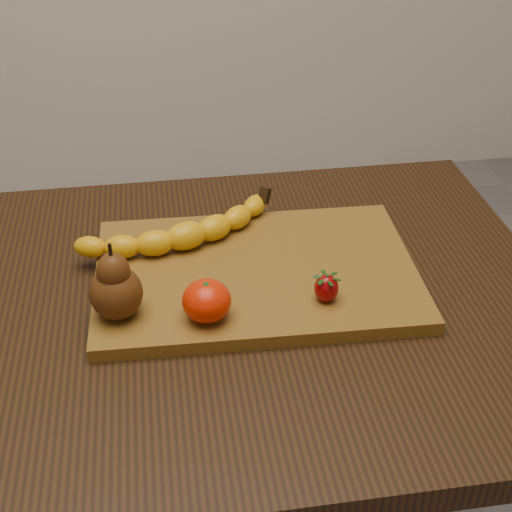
{
  "coord_description": "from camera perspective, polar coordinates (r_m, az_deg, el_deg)",
  "views": [
    {
      "loc": [
        -0.04,
        -0.78,
        1.36
      ],
      "look_at": [
        0.08,
        0.03,
        0.8
      ],
      "focal_mm": 50.0,
      "sensor_mm": 36.0,
      "label": 1
    }
  ],
  "objects": [
    {
      "name": "pear",
      "position": [
        0.91,
        -11.26,
        -1.95
      ],
      "size": [
        0.07,
        0.07,
        0.11
      ],
      "primitive_type": null,
      "rotation": [
        0.0,
        0.0,
        0.05
      ],
      "color": "#4F290C",
      "rests_on": "cutting_board"
    },
    {
      "name": "table",
      "position": [
        1.05,
        -4.23,
        -7.67
      ],
      "size": [
        1.0,
        0.7,
        0.76
      ],
      "color": "black",
      "rests_on": "ground"
    },
    {
      "name": "banana",
      "position": [
        1.04,
        -5.6,
        1.62
      ],
      "size": [
        0.27,
        0.15,
        0.04
      ],
      "primitive_type": null,
      "rotation": [
        0.0,
        0.0,
        0.31
      ],
      "color": "#E7AB0A",
      "rests_on": "cutting_board"
    },
    {
      "name": "strawberry",
      "position": [
        0.94,
        5.66,
        -2.51
      ],
      "size": [
        0.04,
        0.04,
        0.04
      ],
      "primitive_type": null,
      "rotation": [
        0.0,
        0.0,
        -0.41
      ],
      "color": "#8D0306",
      "rests_on": "cutting_board"
    },
    {
      "name": "mandarin",
      "position": [
        0.9,
        -3.97,
        -3.6
      ],
      "size": [
        0.07,
        0.07,
        0.05
      ],
      "primitive_type": "ellipsoid",
      "rotation": [
        0.0,
        0.0,
        0.09
      ],
      "color": "red",
      "rests_on": "cutting_board"
    },
    {
      "name": "cutting_board",
      "position": [
        1.01,
        0.0,
        -1.4
      ],
      "size": [
        0.46,
        0.32,
        0.02
      ],
      "primitive_type": "cube",
      "rotation": [
        0.0,
        0.0,
        -0.03
      ],
      "color": "brown",
      "rests_on": "table"
    }
  ]
}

